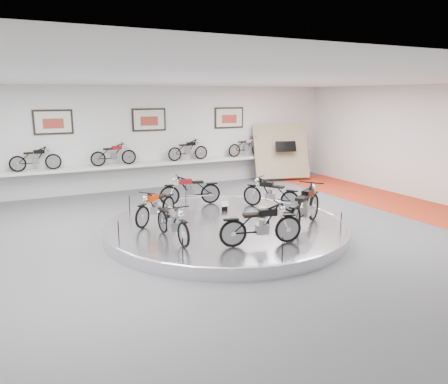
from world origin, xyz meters
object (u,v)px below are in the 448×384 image
bike_a (271,193)px  bike_f (305,207)px  display_platform (226,228)px  bike_b (190,190)px  bike_c (156,206)px  shelf (153,164)px  bike_e (261,224)px  bike_d (173,222)px

bike_a → bike_f: (-0.28, -2.04, 0.09)m
display_platform → bike_b: 2.34m
bike_b → bike_c: bearing=53.5°
bike_c → shelf: bearing=-144.6°
bike_b → bike_f: (1.68, -3.57, 0.09)m
display_platform → bike_a: size_ratio=3.99×
bike_a → bike_e: (-1.96, -2.66, 0.01)m
bike_c → bike_b: bearing=-176.1°
bike_c → display_platform: bearing=114.6°
bike_b → bike_e: 4.20m
shelf → bike_e: 8.35m
shelf → bike_a: (1.85, -5.68, -0.23)m
shelf → bike_f: size_ratio=5.76×
bike_a → bike_c: size_ratio=1.05×
bike_e → bike_c: bearing=131.3°
bike_d → bike_f: bike_f is taller
shelf → bike_d: size_ratio=7.30×
bike_d → bike_f: (3.34, -0.60, 0.12)m
bike_b → bike_c: size_ratio=1.06×
display_platform → bike_e: 2.05m
display_platform → bike_f: 2.17m
bike_d → bike_b: bearing=147.3°
shelf → bike_e: bike_e is taller
bike_b → bike_f: bike_f is taller
shelf → bike_a: bearing=-72.0°
shelf → bike_d: bike_d is taller
display_platform → bike_d: size_ratio=4.25×
bike_a → bike_b: size_ratio=0.99×
display_platform → bike_b: bearing=92.8°
shelf → bike_e: (-0.11, -8.34, -0.22)m
bike_a → bike_f: size_ratio=0.84×
bike_f → bike_a: bearing=47.3°
bike_a → bike_b: bearing=22.3°
bike_d → bike_e: 2.06m
bike_d → shelf: bearing=162.5°
bike_d → display_platform: bearing=108.4°
display_platform → shelf: size_ratio=0.58×
bike_c → bike_e: bearing=81.1°
bike_c → bike_a: bearing=139.7°
bike_b → bike_e: bearing=101.7°
bike_b → bike_d: bike_b is taller
bike_b → bike_e: size_ratio=0.98×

